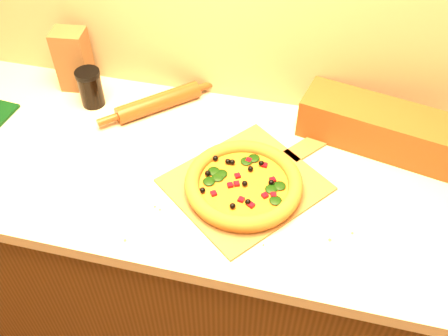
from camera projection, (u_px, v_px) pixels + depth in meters
cabinet at (200, 260)px, 1.72m from camera, size 2.80×0.65×0.86m
countertop at (194, 169)px, 1.39m from camera, size 2.84×0.68×0.04m
pizza_peel at (249, 182)px, 1.33m from camera, size 0.48×0.50×0.01m
pizza at (244, 184)px, 1.29m from camera, size 0.31×0.31×0.04m
rolling_pin at (159, 102)px, 1.53m from camera, size 0.30×0.29×0.05m
bread_bag at (379, 127)px, 1.40m from camera, size 0.46×0.23×0.12m
paper_bag at (74, 60)px, 1.56m from camera, size 0.11×0.09×0.20m
dark_jar at (91, 88)px, 1.52m from camera, size 0.07×0.07×0.12m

